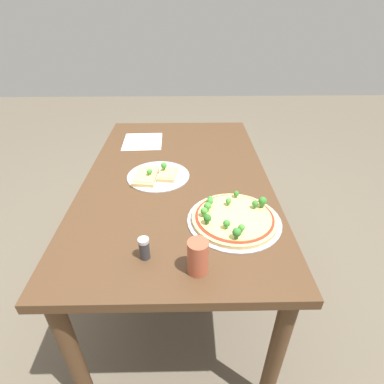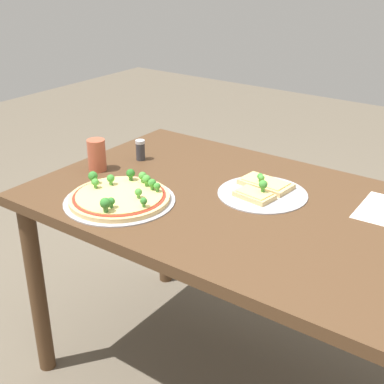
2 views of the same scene
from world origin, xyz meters
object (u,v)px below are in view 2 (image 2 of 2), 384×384
at_px(pizza_tray_whole, 120,197).
at_px(dining_table, 249,229).
at_px(pizza_tray_slice, 262,190).
at_px(drinking_cup, 97,155).
at_px(condiment_shaker, 140,150).

bearing_deg(pizza_tray_whole, dining_table, -147.41).
xyz_separation_m(pizza_tray_slice, drinking_cup, (0.57, 0.17, 0.05)).
bearing_deg(pizza_tray_slice, pizza_tray_whole, 43.75).
bearing_deg(dining_table, pizza_tray_slice, -82.16).
relative_size(dining_table, pizza_tray_whole, 4.01).
relative_size(dining_table, pizza_tray_slice, 4.84).
bearing_deg(pizza_tray_whole, condiment_shaker, -59.53).
relative_size(dining_table, drinking_cup, 12.32).
height_order(dining_table, pizza_tray_whole, pizza_tray_whole).
height_order(pizza_tray_slice, condiment_shaker, condiment_shaker).
distance_m(pizza_tray_whole, drinking_cup, 0.28).
bearing_deg(pizza_tray_whole, pizza_tray_slice, -136.25).
relative_size(pizza_tray_whole, condiment_shaker, 4.55).
bearing_deg(condiment_shaker, drinking_cup, 70.66).
bearing_deg(dining_table, condiment_shaker, -9.55).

